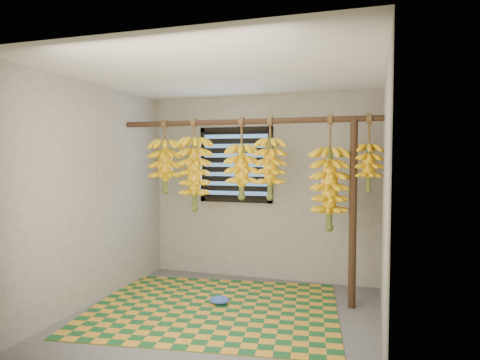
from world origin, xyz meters
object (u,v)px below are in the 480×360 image
at_px(banana_bunch_a, 165,166).
at_px(banana_bunch_b, 195,174).
at_px(woven_mat, 214,308).
at_px(banana_bunch_e, 330,189).
at_px(support_post, 353,214).
at_px(plastic_bag, 220,300).
at_px(banana_bunch_c, 242,172).
at_px(banana_bunch_f, 368,167).
at_px(banana_bunch_d, 270,169).

distance_m(banana_bunch_a, banana_bunch_b, 0.39).
xyz_separation_m(woven_mat, banana_bunch_e, (1.15, 0.47, 1.26)).
distance_m(support_post, banana_bunch_a, 2.24).
height_order(plastic_bag, banana_bunch_c, banana_bunch_c).
relative_size(woven_mat, banana_bunch_a, 2.97).
relative_size(woven_mat, banana_bunch_f, 3.16).
bearing_deg(banana_bunch_e, banana_bunch_c, -180.00).
xyz_separation_m(woven_mat, banana_bunch_a, (-0.80, 0.47, 1.49)).
height_order(banana_bunch_b, banana_bunch_c, same).
distance_m(banana_bunch_d, banana_bunch_f, 1.05).
bearing_deg(banana_bunch_b, banana_bunch_c, -0.00).
xyz_separation_m(banana_bunch_c, banana_bunch_f, (1.38, 0.00, 0.06)).
distance_m(banana_bunch_c, banana_bunch_f, 1.38).
height_order(woven_mat, banana_bunch_e, banana_bunch_e).
bearing_deg(banana_bunch_b, support_post, 0.00).
bearing_deg(banana_bunch_a, plastic_bag, -23.24).
relative_size(support_post, woven_mat, 0.78).
height_order(plastic_bag, banana_bunch_b, banana_bunch_b).
relative_size(woven_mat, plastic_bag, 11.72).
relative_size(banana_bunch_b, banana_bunch_c, 1.17).
distance_m(banana_bunch_a, banana_bunch_d, 1.29).
bearing_deg(banana_bunch_b, woven_mat, -48.21).
height_order(support_post, banana_bunch_c, banana_bunch_c).
distance_m(plastic_bag, banana_bunch_a, 1.70).
relative_size(plastic_bag, banana_bunch_c, 0.24).
height_order(banana_bunch_a, banana_bunch_f, same).
height_order(banana_bunch_d, banana_bunch_f, same).
xyz_separation_m(plastic_bag, banana_bunch_b, (-0.44, 0.35, 1.35)).
distance_m(banana_bunch_a, banana_bunch_f, 2.34).
bearing_deg(banana_bunch_d, banana_bunch_e, -0.00).
relative_size(woven_mat, banana_bunch_e, 2.10).
relative_size(support_post, banana_bunch_d, 2.19).
relative_size(plastic_bag, banana_bunch_b, 0.20).
xyz_separation_m(support_post, banana_bunch_e, (-0.24, 0.00, 0.27)).
height_order(banana_bunch_c, banana_bunch_f, same).
bearing_deg(banana_bunch_e, plastic_bag, -162.61).
distance_m(banana_bunch_b, banana_bunch_d, 0.91).
bearing_deg(support_post, banana_bunch_c, -180.00).
height_order(banana_bunch_a, banana_bunch_e, same).
height_order(banana_bunch_e, banana_bunch_f, same).
xyz_separation_m(plastic_bag, banana_bunch_d, (0.47, 0.35, 1.42)).
bearing_deg(banana_bunch_c, support_post, 0.00).
bearing_deg(banana_bunch_f, woven_mat, -163.13).
height_order(support_post, banana_bunch_a, banana_bunch_a).
bearing_deg(banana_bunch_c, woven_mat, -109.26).
xyz_separation_m(banana_bunch_a, banana_bunch_e, (1.94, 0.00, -0.23)).
bearing_deg(plastic_bag, banana_bunch_e, 17.39).
bearing_deg(banana_bunch_f, banana_bunch_d, 180.00).
distance_m(woven_mat, banana_bunch_a, 1.75).
bearing_deg(banana_bunch_f, plastic_bag, -166.94).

